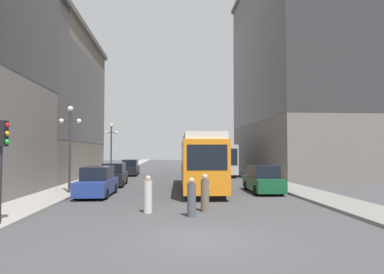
{
  "coord_description": "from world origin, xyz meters",
  "views": [
    {
      "loc": [
        -1.01,
        -10.66,
        2.77
      ],
      "look_at": [
        0.39,
        9.0,
        3.61
      ],
      "focal_mm": 31.35,
      "sensor_mm": 36.0,
      "label": 1
    }
  ],
  "objects": [
    {
      "name": "lamp_post_left_near",
      "position": [
        -7.29,
        11.27,
        3.78
      ],
      "size": [
        1.41,
        0.36,
        5.53
      ],
      "color": "#333338",
      "rests_on": "sidewalk_left"
    },
    {
      "name": "parked_car_left_near",
      "position": [
        -5.39,
        28.65,
        0.84
      ],
      "size": [
        1.94,
        4.92,
        1.82
      ],
      "rotation": [
        0.0,
        0.0,
        0.01
      ],
      "color": "black",
      "rests_on": "ground"
    },
    {
      "name": "parked_car_left_far",
      "position": [
        -5.39,
        17.02,
        0.84
      ],
      "size": [
        1.98,
        4.77,
        1.82
      ],
      "rotation": [
        0.0,
        0.0,
        0.03
      ],
      "color": "black",
      "rests_on": "ground"
    },
    {
      "name": "building_right_corner",
      "position": [
        15.4,
        29.57,
        13.04
      ],
      "size": [
        12.73,
        24.18,
        25.33
      ],
      "color": "slate",
      "rests_on": "ground"
    },
    {
      "name": "parked_car_right_far",
      "position": [
        5.39,
        11.68,
        0.84
      ],
      "size": [
        1.98,
        4.87,
        1.82
      ],
      "rotation": [
        0.0,
        0.0,
        3.12
      ],
      "color": "black",
      "rests_on": "ground"
    },
    {
      "name": "ground_plane",
      "position": [
        0.0,
        0.0,
        0.0
      ],
      "size": [
        200.0,
        200.0,
        0.0
      ],
      "primitive_type": "plane",
      "color": "#424244"
    },
    {
      "name": "streetcar",
      "position": [
        1.31,
        13.67,
        2.1
      ],
      "size": [
        3.01,
        12.64,
        3.89
      ],
      "rotation": [
        0.0,
        0.0,
        -0.03
      ],
      "color": "black",
      "rests_on": "ground"
    },
    {
      "name": "pedestrian_crossing_near",
      "position": [
        0.69,
        4.8,
        0.8
      ],
      "size": [
        0.39,
        0.39,
        1.72
      ],
      "rotation": [
        0.0,
        0.0,
        5.27
      ],
      "color": "#6B5B4C",
      "rests_on": "ground"
    },
    {
      "name": "pedestrian_on_sidewalk",
      "position": [
        -1.91,
        4.61,
        0.78
      ],
      "size": [
        0.38,
        0.38,
        1.68
      ],
      "rotation": [
        0.0,
        0.0,
        3.29
      ],
      "color": "beige",
      "rests_on": "ground"
    },
    {
      "name": "sidewalk_right",
      "position": [
        8.02,
        40.0,
        0.07
      ],
      "size": [
        2.65,
        120.0,
        0.15
      ],
      "primitive_type": "cube",
      "color": "gray",
      "rests_on": "ground"
    },
    {
      "name": "building_left_midblock",
      "position": [
        -14.41,
        24.28,
        7.82
      ],
      "size": [
        10.74,
        18.87,
        15.25
      ],
      "color": "slate",
      "rests_on": "ground"
    },
    {
      "name": "pedestrian_crossing_far",
      "position": [
        -0.01,
        3.6,
        0.77
      ],
      "size": [
        0.37,
        0.37,
        1.66
      ],
      "rotation": [
        0.0,
        0.0,
        0.67
      ],
      "color": "#4C4C56",
      "rests_on": "ground"
    },
    {
      "name": "sidewalk_left",
      "position": [
        -8.02,
        40.0,
        0.07
      ],
      "size": [
        2.65,
        120.0,
        0.15
      ],
      "primitive_type": "cube",
      "color": "gray",
      "rests_on": "ground"
    },
    {
      "name": "lamp_post_left_far",
      "position": [
        -7.29,
        26.88,
        3.86
      ],
      "size": [
        1.41,
        0.36,
        5.67
      ],
      "color": "#333338",
      "rests_on": "sidewalk_left"
    },
    {
      "name": "traffic_light_near_left",
      "position": [
        -7.07,
        2.01,
        3.03
      ],
      "size": [
        0.47,
        0.36,
        3.75
      ],
      "color": "#232328",
      "rests_on": "sidewalk_left"
    },
    {
      "name": "parked_car_left_mid",
      "position": [
        -5.39,
        10.61,
        0.84
      ],
      "size": [
        1.95,
        4.83,
        1.82
      ],
      "rotation": [
        0.0,
        0.0,
        -0.02
      ],
      "color": "black",
      "rests_on": "ground"
    },
    {
      "name": "transit_bus",
      "position": [
        4.82,
        28.95,
        1.95
      ],
      "size": [
        2.72,
        11.9,
        3.45
      ],
      "rotation": [
        0.0,
        0.0,
        0.01
      ],
      "color": "black",
      "rests_on": "ground"
    }
  ]
}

